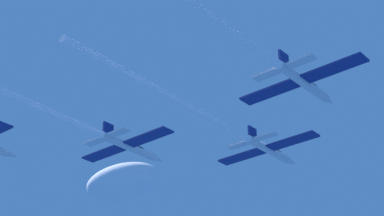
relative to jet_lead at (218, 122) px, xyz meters
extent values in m
cylinder|color=silver|center=(0.00, 13.51, -0.03)|extent=(1.26, 11.44, 1.26)
cone|color=silver|center=(0.00, 20.49, -0.03)|extent=(1.23, 2.52, 1.23)
ellipsoid|color=black|center=(0.00, 16.03, 0.51)|extent=(0.88, 2.29, 0.63)
cube|color=navy|center=(-4.98, 12.94, -0.03)|extent=(8.70, 2.52, 0.27)
cube|color=navy|center=(4.98, 12.94, -0.03)|extent=(8.70, 2.52, 0.27)
cube|color=navy|center=(0.00, 8.93, 1.52)|extent=(0.33, 2.06, 1.83)
cube|color=silver|center=(-2.59, 8.70, -0.03)|extent=(3.91, 1.51, 0.27)
cube|color=silver|center=(2.59, 8.70, -0.03)|extent=(3.91, 1.51, 0.27)
cylinder|color=white|center=(0.00, -11.11, -0.03)|extent=(1.13, 37.79, 1.13)
cylinder|color=silver|center=(-16.00, -3.20, -0.47)|extent=(1.26, 11.44, 1.26)
cone|color=silver|center=(-16.00, 3.78, -0.47)|extent=(1.23, 2.52, 1.23)
ellipsoid|color=black|center=(-16.00, -0.69, 0.06)|extent=(0.88, 2.29, 0.63)
cube|color=navy|center=(-20.98, -3.78, -0.47)|extent=(8.70, 2.52, 0.27)
cube|color=navy|center=(-11.02, -3.78, -0.47)|extent=(8.70, 2.52, 0.27)
cube|color=navy|center=(-16.00, -7.78, 1.07)|extent=(0.33, 2.06, 1.83)
cube|color=silver|center=(-18.59, -8.01, -0.47)|extent=(3.91, 1.51, 0.27)
cube|color=silver|center=(-13.42, -8.01, -0.47)|extent=(3.91, 1.51, 0.27)
cylinder|color=white|center=(-16.00, -27.04, -0.47)|extent=(1.13, 36.23, 1.13)
cylinder|color=silver|center=(16.25, -2.26, 0.04)|extent=(1.26, 11.44, 1.26)
cone|color=silver|center=(16.25, 4.72, 0.04)|extent=(1.23, 2.52, 1.23)
ellipsoid|color=black|center=(16.25, 0.26, 0.57)|extent=(0.88, 2.29, 0.63)
cube|color=navy|center=(11.27, -2.83, 0.04)|extent=(8.70, 2.52, 0.27)
cube|color=navy|center=(21.22, -2.83, 0.04)|extent=(8.70, 2.52, 0.27)
cube|color=navy|center=(16.25, -6.83, 1.58)|extent=(0.33, 2.06, 1.83)
cube|color=silver|center=(13.66, -7.06, 0.04)|extent=(3.91, 1.51, 0.27)
cube|color=silver|center=(18.83, -7.06, 0.04)|extent=(3.91, 1.51, 0.27)
cone|color=silver|center=(-33.81, -13.05, -0.23)|extent=(1.23, 2.52, 1.23)
ellipsoid|color=white|center=(-53.24, 30.65, 12.30)|extent=(21.96, 12.08, 7.69)
camera|label=1|loc=(52.73, -68.30, -42.09)|focal=59.47mm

